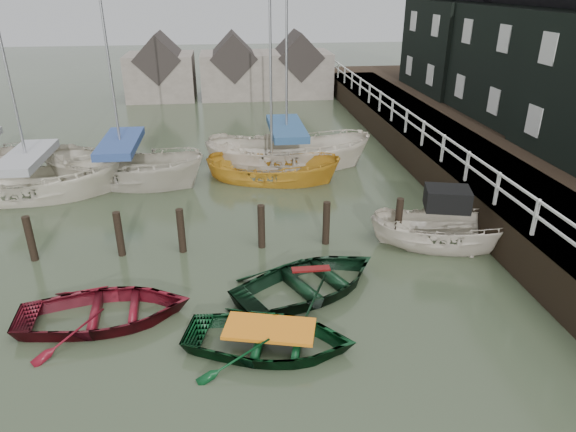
{
  "coord_description": "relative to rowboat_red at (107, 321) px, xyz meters",
  "views": [
    {
      "loc": [
        0.3,
        -11.0,
        7.47
      ],
      "look_at": [
        1.91,
        2.15,
        1.4
      ],
      "focal_mm": 32.0,
      "sensor_mm": 36.0,
      "label": 1
    }
  ],
  "objects": [
    {
      "name": "ground",
      "position": [
        2.81,
        0.33,
        0.0
      ],
      "size": [
        120.0,
        120.0,
        0.0
      ],
      "primitive_type": "plane",
      "color": "#2C3622",
      "rests_on": "ground"
    },
    {
      "name": "pier",
      "position": [
        12.29,
        10.33,
        0.71
      ],
      "size": [
        3.04,
        32.0,
        2.7
      ],
      "color": "black",
      "rests_on": "ground"
    },
    {
      "name": "land_strip",
      "position": [
        17.81,
        10.33,
        0.0
      ],
      "size": [
        14.0,
        38.0,
        1.5
      ],
      "primitive_type": "cube",
      "color": "black",
      "rests_on": "ground"
    },
    {
      "name": "mooring_pilings",
      "position": [
        1.7,
        3.33,
        0.5
      ],
      "size": [
        13.72,
        0.22,
        1.8
      ],
      "color": "black",
      "rests_on": "ground"
    },
    {
      "name": "far_sheds",
      "position": [
        3.65,
        26.33,
        1.86
      ],
      "size": [
        14.0,
        4.08,
        4.39
      ],
      "color": "#665B51",
      "rests_on": "ground"
    },
    {
      "name": "rowboat_red",
      "position": [
        0.0,
        0.0,
        0.0
      ],
      "size": [
        4.26,
        3.2,
        0.84
      ],
      "primitive_type": "imported",
      "rotation": [
        0.0,
        0.0,
        1.65
      ],
      "color": "#570C16",
      "rests_on": "ground"
    },
    {
      "name": "rowboat_green",
      "position": [
        3.83,
        -1.5,
        0.0
      ],
      "size": [
        4.37,
        3.59,
        0.79
      ],
      "primitive_type": "imported",
      "rotation": [
        0.0,
        0.0,
        1.32
      ],
      "color": "black",
      "rests_on": "ground"
    },
    {
      "name": "rowboat_dkgreen",
      "position": [
        5.1,
        0.69,
        0.0
      ],
      "size": [
        5.13,
        4.57,
        0.88
      ],
      "primitive_type": "imported",
      "rotation": [
        0.0,
        0.0,
        2.02
      ],
      "color": "black",
      "rests_on": "ground"
    },
    {
      "name": "motorboat",
      "position": [
        9.61,
        2.71,
        0.09
      ],
      "size": [
        4.85,
        2.83,
        2.72
      ],
      "rotation": [
        0.0,
        0.0,
        1.31
      ],
      "color": "beige",
      "rests_on": "ground"
    },
    {
      "name": "sailboat_a",
      "position": [
        -4.31,
        8.54,
        0.06
      ],
      "size": [
        6.79,
        2.73,
        11.43
      ],
      "rotation": [
        0.0,
        0.0,
        1.6
      ],
      "color": "beige",
      "rests_on": "ground"
    },
    {
      "name": "sailboat_b",
      "position": [
        -1.12,
        9.75,
        0.06
      ],
      "size": [
        7.52,
        5.01,
        11.45
      ],
      "rotation": [
        0.0,
        0.0,
        1.2
      ],
      "color": "beige",
      "rests_on": "ground"
    },
    {
      "name": "sailboat_c",
      "position": [
        4.88,
        9.16,
        0.01
      ],
      "size": [
        5.93,
        3.62,
        9.81
      ],
      "rotation": [
        0.0,
        0.0,
        1.28
      ],
      "color": "#C58B25",
      "rests_on": "ground"
    },
    {
      "name": "sailboat_d",
      "position": [
        5.71,
        11.02,
        0.06
      ],
      "size": [
        7.6,
        3.93,
        13.21
      ],
      "rotation": [
        0.0,
        0.0,
        1.4
      ],
      "color": "beige",
      "rests_on": "ground"
    }
  ]
}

